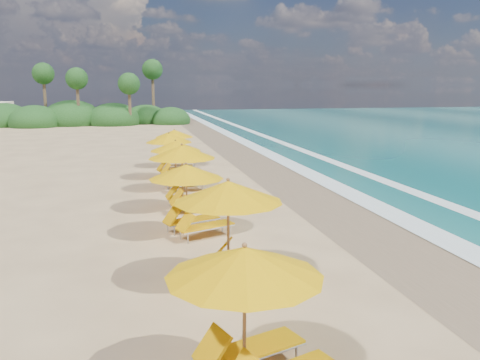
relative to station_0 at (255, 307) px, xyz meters
name	(u,v)px	position (x,y,z in m)	size (l,w,h in m)	color
ground	(240,210)	(2.31, 11.49, -1.40)	(160.00, 160.00, 0.00)	tan
wet_sand	(335,205)	(6.31, 11.49, -1.40)	(4.00, 160.00, 0.01)	#8D7354
surf_foam	(394,201)	(9.01, 11.49, -1.38)	(4.00, 160.00, 0.01)	white
station_0	(255,307)	(0.00, 0.00, 0.00)	(3.20, 3.13, 2.50)	olive
station_1	(237,226)	(0.61, 4.20, 0.10)	(3.53, 3.52, 2.68)	olive
station_2	(192,194)	(0.07, 8.57, -0.04)	(3.14, 3.10, 2.43)	olive
station_3	(188,173)	(0.32, 11.95, 0.08)	(2.96, 2.76, 2.64)	olive
station_4	(180,162)	(0.39, 15.76, -0.07)	(2.90, 2.78, 2.39)	olive
station_5	(173,152)	(0.34, 18.86, -0.03)	(2.91, 2.78, 2.45)	olive
station_6	(178,146)	(0.94, 22.50, -0.11)	(2.77, 2.65, 2.30)	olive
treeline	(81,117)	(-7.62, 57.00, -0.41)	(25.80, 8.80, 9.74)	#163D14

